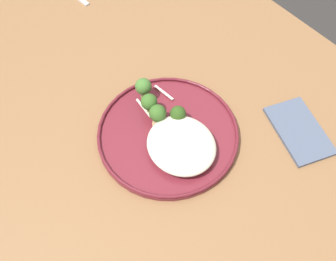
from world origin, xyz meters
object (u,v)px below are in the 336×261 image
dinner_plate (168,134)px  seared_scallop_on_noodles (161,125)px  folded_napkin (299,131)px  broccoli_floret_rear_charred (158,113)px  seared_scallop_half_hidden (178,151)px  seared_scallop_tiny_bay (185,135)px  seared_scallop_large_seared (187,163)px  seared_scallop_front_small (168,151)px  broccoli_floret_split_head (143,87)px  broccoli_floret_small_sprig (149,102)px  broccoli_floret_beside_noodles (178,114)px

dinner_plate → seared_scallop_on_noodles: (0.02, 0.00, 0.01)m
dinner_plate → folded_napkin: 0.27m
broccoli_floret_rear_charred → folded_napkin: (-0.20, -0.22, -0.04)m
broccoli_floret_rear_charred → dinner_plate: bearing=178.6°
dinner_plate → seared_scallop_half_hidden: 0.05m
dinner_plate → broccoli_floret_rear_charred: 0.05m
seared_scallop_tiny_bay → seared_scallop_large_seared: (-0.05, 0.04, -0.00)m
seared_scallop_front_small → broccoli_floret_split_head: (0.14, -0.05, 0.02)m
seared_scallop_half_hidden → seared_scallop_front_small: 0.02m
seared_scallop_front_small → seared_scallop_large_seared: same height
seared_scallop_front_small → dinner_plate: bearing=-39.1°
broccoli_floret_rear_charred → folded_napkin: broccoli_floret_rear_charred is taller
seared_scallop_front_small → broccoli_floret_small_sprig: broccoli_floret_small_sprig is taller
seared_scallop_large_seared → dinner_plate: bearing=-12.5°
seared_scallop_front_small → seared_scallop_large_seared: bearing=-162.8°
dinner_plate → broccoli_floret_beside_noodles: bearing=-73.4°
broccoli_floret_beside_noodles → broccoli_floret_small_sprig: (0.05, 0.03, 0.01)m
broccoli_floret_split_head → dinner_plate: bearing=170.5°
broccoli_floret_small_sprig → folded_napkin: bearing=-136.2°
seared_scallop_half_hidden → folded_napkin: seared_scallop_half_hidden is taller
seared_scallop_front_small → folded_napkin: size_ratio=0.16×
broccoli_floret_beside_noodles → broccoli_floret_split_head: 0.10m
broccoli_floret_rear_charred → seared_scallop_half_hidden: bearing=169.3°
dinner_plate → broccoli_floret_rear_charred: size_ratio=5.85×
broccoli_floret_beside_noodles → broccoli_floret_small_sprig: bearing=30.0°
seared_scallop_on_noodles → seared_scallop_half_hidden: bearing=170.9°
seared_scallop_on_noodles → broccoli_floret_small_sprig: 0.05m
broccoli_floret_rear_charred → broccoli_floret_small_sprig: bearing=-2.6°
broccoli_floret_split_head → broccoli_floret_small_sprig: bearing=159.3°
seared_scallop_half_hidden → seared_scallop_on_noodles: same height
folded_napkin → seared_scallop_half_hidden: bearing=64.8°
folded_napkin → seared_scallop_front_small: bearing=63.8°
seared_scallop_half_hidden → broccoli_floret_rear_charred: size_ratio=0.52×
dinner_plate → seared_scallop_front_small: (-0.04, 0.03, 0.01)m
seared_scallop_on_noodles → broccoli_floret_rear_charred: bearing=-17.3°
seared_scallop_half_hidden → broccoli_floret_beside_noodles: size_ratio=0.58×
broccoli_floret_split_head → seared_scallop_large_seared: bearing=169.2°
seared_scallop_on_noodles → seared_scallop_front_small: seared_scallop_on_noodles is taller
seared_scallop_half_hidden → broccoli_floret_beside_noodles: broccoli_floret_beside_noodles is taller
seared_scallop_front_small → seared_scallop_large_seared: size_ratio=0.87×
seared_scallop_front_small → folded_napkin: 0.28m
broccoli_floret_split_head → broccoli_floret_rear_charred: bearing=166.6°
seared_scallop_on_noodles → broccoli_floret_small_sprig: broccoli_floret_small_sprig is taller
seared_scallop_tiny_bay → broccoli_floret_beside_noodles: 0.05m
seared_scallop_large_seared → broccoli_floret_beside_noodles: broccoli_floret_beside_noodles is taller
seared_scallop_half_hidden → seared_scallop_front_small: (0.01, 0.02, -0.00)m
dinner_plate → seared_scallop_tiny_bay: size_ratio=12.05×
broccoli_floret_small_sprig → folded_napkin: size_ratio=0.36×
seared_scallop_tiny_bay → broccoli_floret_small_sprig: broccoli_floret_small_sprig is taller
seared_scallop_half_hidden → seared_scallop_tiny_bay: same height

